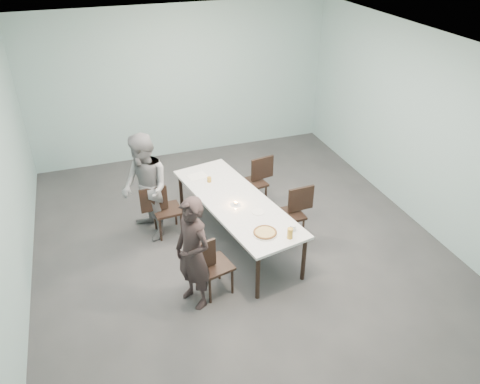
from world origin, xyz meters
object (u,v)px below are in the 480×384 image
object	(u,v)px
chair_far_right	(257,178)
diner_far	(145,188)
side_plate	(258,212)
tealight	(236,204)
water_tumbler	(293,228)
table	(236,204)
diner_near	(193,254)
pizza	(265,232)
chair_near_left	(209,264)
beer_glass	(290,233)
amber_tumbler	(209,180)
chair_far_left	(162,207)
chair_near_right	(294,210)

from	to	relation	value
chair_far_right	diner_far	xyz separation A→B (m)	(-1.92, -0.31, 0.35)
side_plate	tealight	bearing A→B (deg)	129.49
chair_far_right	water_tumbler	xyz separation A→B (m)	(-0.21, -1.90, 0.29)
side_plate	water_tumbler	bearing A→B (deg)	-63.67
table	diner_near	bearing A→B (deg)	-131.07
pizza	side_plate	distance (m)	0.52
diner_near	tealight	distance (m)	1.29
chair_near_left	water_tumbler	world-z (taller)	chair_near_left
beer_glass	amber_tumbler	size ratio (longest dim) A/B	1.88
table	chair_far_left	distance (m)	1.19
table	beer_glass	distance (m)	1.17
chair_near_left	chair_far_left	xyz separation A→B (m)	(-0.32, 1.54, 0.00)
chair_far_left	water_tumbler	xyz separation A→B (m)	(1.50, -1.54, 0.29)
chair_far_left	chair_far_right	distance (m)	1.75
table	side_plate	size ratio (longest dim) A/B	15.13
diner_far	diner_near	bearing A→B (deg)	-3.53
water_tumbler	tealight	world-z (taller)	water_tumbler
chair_far_right	table	bearing A→B (deg)	44.06
chair_far_left	pizza	world-z (taller)	chair_far_left
chair_far_right	diner_far	bearing A→B (deg)	-0.40
table	chair_near_left	distance (m)	1.21
chair_near_right	beer_glass	bearing A→B (deg)	58.63
diner_far	tealight	distance (m)	1.40
diner_near	diner_far	world-z (taller)	diner_far
chair_near_right	tealight	size ratio (longest dim) A/B	15.54
side_plate	amber_tumbler	size ratio (longest dim) A/B	2.25
chair_far_right	amber_tumbler	world-z (taller)	chair_far_right
chair_far_left	chair_near_right	xyz separation A→B (m)	(1.90, -0.74, 0.00)
chair_near_left	diner_near	distance (m)	0.37
chair_far_right	chair_far_left	bearing A→B (deg)	2.48
tealight	amber_tumbler	distance (m)	0.80
chair_far_right	chair_near_left	bearing A→B (deg)	44.31
chair_far_left	beer_glass	distance (m)	2.20
chair_near_left	chair_far_left	distance (m)	1.57
chair_far_left	chair_far_right	world-z (taller)	same
side_plate	water_tumbler	world-z (taller)	water_tumbler
chair_near_right	amber_tumbler	distance (m)	1.41
chair_near_left	amber_tumbler	xyz separation A→B (m)	(0.48, 1.64, 0.29)
chair_near_right	water_tumbler	size ratio (longest dim) A/B	9.67
water_tumbler	chair_far_left	bearing A→B (deg)	134.27
chair_far_left	pizza	bearing A→B (deg)	-56.40
chair_near_right	diner_near	distance (m)	2.03
chair_far_right	amber_tumbler	bearing A→B (deg)	6.86
side_plate	diner_near	bearing A→B (deg)	-149.67
chair_far_left	diner_near	xyz separation A→B (m)	(0.10, -1.62, 0.28)
chair_near_left	chair_far_left	size ratio (longest dim) A/B	1.00
diner_near	chair_near_left	bearing A→B (deg)	85.22
tealight	side_plate	bearing A→B (deg)	-50.51
chair_far_left	chair_near_right	size ratio (longest dim) A/B	1.00
diner_far	side_plate	bearing A→B (deg)	40.26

